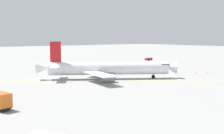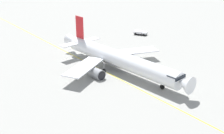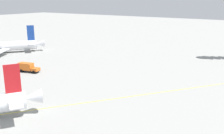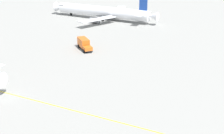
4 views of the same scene
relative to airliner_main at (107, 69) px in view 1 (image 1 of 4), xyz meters
name	(u,v)px [view 1 (image 1 of 4)]	position (x,y,z in m)	size (l,w,h in m)	color
ground_plane	(110,79)	(0.27, -0.88, -3.06)	(600.00, 600.00, 0.00)	gray
airliner_main	(107,69)	(0.00, 0.00, 0.00)	(37.71, 26.93, 11.57)	white
pushback_tug_truck	(55,67)	(-0.57, 34.39, -2.25)	(4.79, 3.17, 1.30)	#232326
ops_pickup_truck	(149,59)	(58.31, 41.69, -2.25)	(5.98, 3.76, 1.41)	#232326
baggage_truck_truck	(173,66)	(39.13, 8.20, -2.34)	(4.21, 4.09, 1.22)	#232326
taxiway_centreline	(102,80)	(-2.82, -1.47, -3.05)	(144.45, 106.87, 0.01)	yellow
safety_cone_near	(196,73)	(32.57, -8.30, -2.78)	(0.36, 0.36, 0.55)	orange
safety_cone_mid	(207,72)	(37.03, -9.41, -2.78)	(0.36, 0.36, 0.55)	orange
safety_cone_far	(213,72)	(39.71, -10.08, -2.78)	(0.36, 0.36, 0.55)	orange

